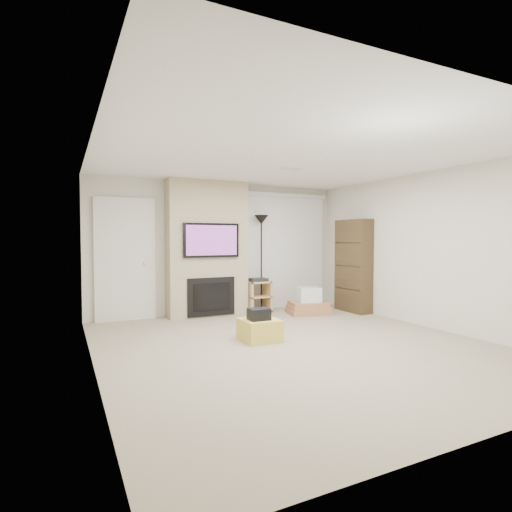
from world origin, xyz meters
name	(u,v)px	position (x,y,z in m)	size (l,w,h in m)	color
floor	(295,345)	(0.00, 0.00, 0.00)	(5.00, 5.50, 0.00)	tan
ceiling	(296,157)	(0.00, 0.00, 2.50)	(5.00, 5.50, 0.00)	white
wall_back	(221,248)	(0.00, 2.75, 1.25)	(5.00, 2.50, 0.00)	beige
wall_front	(501,263)	(0.00, -2.75, 1.25)	(5.00, 2.50, 0.00)	beige
wall_left	(93,255)	(-2.50, 0.00, 1.25)	(5.50, 2.50, 0.00)	beige
wall_right	(429,250)	(2.50, 0.00, 1.25)	(5.50, 2.50, 0.00)	beige
hvac_vent	(291,169)	(0.40, 0.80, 2.50)	(0.35, 0.18, 0.01)	silver
ottoman	(260,330)	(-0.32, 0.43, 0.15)	(0.50, 0.50, 0.30)	gold
black_bag	(259,314)	(-0.35, 0.39, 0.38)	(0.28, 0.22, 0.16)	black
fireplace_wall	(207,249)	(-0.35, 2.54, 1.24)	(1.50, 0.47, 2.50)	tan
entry_door	(125,260)	(-1.80, 2.71, 1.05)	(1.02, 0.11, 2.14)	silver
vertical_blinds	(285,246)	(1.40, 2.70, 1.27)	(1.98, 0.10, 2.37)	silver
floor_lamp	(261,236)	(0.75, 2.50, 1.49)	(0.28, 0.28, 1.89)	black
av_stand	(258,294)	(0.65, 2.43, 0.35)	(0.45, 0.38, 0.66)	tan
box_stack	(308,304)	(1.41, 1.81, 0.19)	(0.87, 0.73, 0.51)	#AF724C
bookshelf	(353,266)	(2.34, 1.64, 0.90)	(0.30, 0.80, 1.80)	#372816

